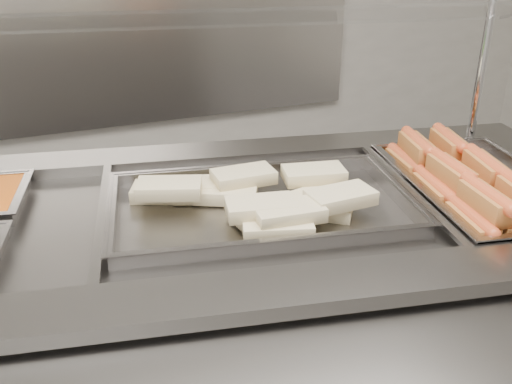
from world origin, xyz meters
name	(u,v)px	position (x,y,z in m)	size (l,w,h in m)	color
back_panel	(93,18)	(0.00, 2.45, 1.20)	(3.00, 0.04, 1.20)	#A5A09B
steam_counter	(238,355)	(0.07, 0.50, 0.49)	(2.22, 1.31, 1.00)	slate
tray_rail	(286,372)	(-0.04, -0.06, 0.94)	(2.01, 0.78, 0.06)	gray
sneeze_guard	(218,26)	(0.12, 0.73, 1.40)	(1.85, 0.67, 0.49)	silver
pan_hotdogs	(478,197)	(0.75, 0.36, 0.95)	(0.49, 0.67, 0.11)	gray
pan_wraps	(260,210)	(0.14, 0.48, 0.96)	(0.82, 0.58, 0.08)	gray
hotdogs_in_buns	(468,181)	(0.71, 0.37, 1.00)	(0.37, 0.61, 0.13)	#995120
tortilla_wraps	(255,197)	(0.13, 0.49, 1.00)	(0.58, 0.46, 0.08)	tan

